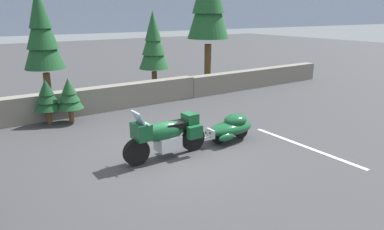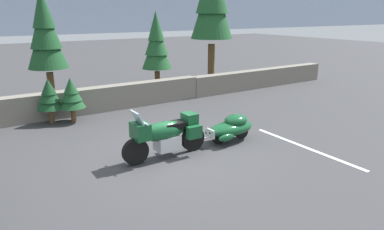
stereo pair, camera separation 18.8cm
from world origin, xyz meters
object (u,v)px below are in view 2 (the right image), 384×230
(pine_tree_secondary, at_px, (156,43))
(pine_tree_far_right, at_px, (45,32))
(car_shaped_trailer, at_px, (231,127))
(touring_motorcycle, at_px, (165,134))

(pine_tree_secondary, bearing_deg, pine_tree_far_right, 171.76)
(car_shaped_trailer, relative_size, pine_tree_secondary, 0.60)
(touring_motorcycle, height_order, car_shaped_trailer, touring_motorcycle)
(pine_tree_secondary, height_order, pine_tree_far_right, pine_tree_far_right)
(car_shaped_trailer, bearing_deg, pine_tree_secondary, 81.19)
(pine_tree_far_right, bearing_deg, car_shaped_trailer, -64.35)
(touring_motorcycle, xyz_separation_m, pine_tree_far_right, (-1.24, 7.03, 2.22))
(pine_tree_secondary, distance_m, pine_tree_far_right, 4.45)
(touring_motorcycle, bearing_deg, pine_tree_far_right, 100.01)
(car_shaped_trailer, bearing_deg, touring_motorcycle, 179.97)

